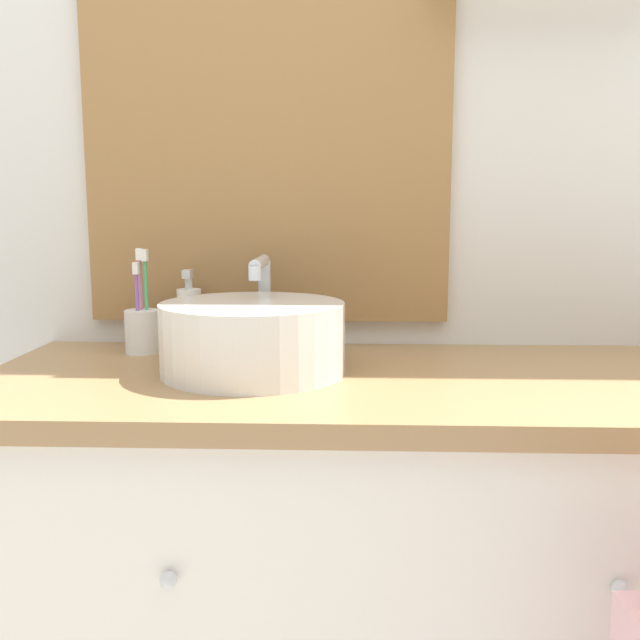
% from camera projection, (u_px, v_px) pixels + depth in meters
% --- Properties ---
extents(wall_back, '(3.20, 0.18, 2.50)m').
position_uv_depth(wall_back, '(381.00, 98.00, 1.39)').
color(wall_back, silver).
rests_on(wall_back, ground_plane).
extents(vanity_counter, '(1.35, 0.55, 0.80)m').
position_uv_depth(vanity_counter, '(381.00, 597.00, 1.24)').
color(vanity_counter, silver).
rests_on(vanity_counter, ground_plane).
extents(sink_basin, '(0.31, 0.36, 0.19)m').
position_uv_depth(sink_basin, '(254.00, 336.00, 1.19)').
color(sink_basin, silver).
rests_on(sink_basin, vanity_counter).
extents(toothbrush_holder, '(0.07, 0.07, 0.20)m').
position_uv_depth(toothbrush_holder, '(142.00, 327.00, 1.35)').
color(toothbrush_holder, silver).
rests_on(toothbrush_holder, vanity_counter).
extents(soap_dispenser, '(0.05, 0.05, 0.16)m').
position_uv_depth(soap_dispenser, '(190.00, 317.00, 1.39)').
color(soap_dispenser, white).
rests_on(soap_dispenser, vanity_counter).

